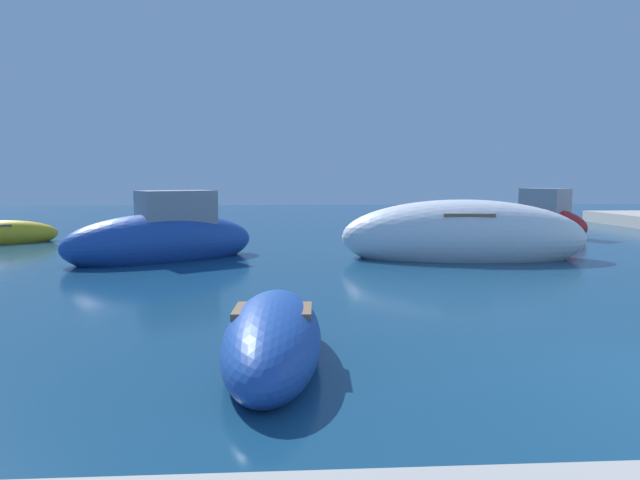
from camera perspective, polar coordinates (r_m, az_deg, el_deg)
The scene contains 4 objects.
moored_boat_0 at distance 6.42m, azimuth -4.68°, elevation -9.86°, with size 1.22×3.21×0.95m.
moored_boat_1 at distance 15.09m, azimuth 13.98°, elevation 0.26°, with size 6.38×2.88×1.94m.
moored_boat_3 at distance 14.97m, azimuth -15.26°, elevation 0.10°, with size 5.03×4.02×2.07m.
moored_boat_5 at distance 21.81m, azimuth 20.82°, elevation 1.70°, with size 3.37×3.86×2.00m.
Camera 1 is at (-4.38, -4.87, 2.03)m, focal length 32.17 mm.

